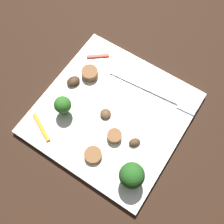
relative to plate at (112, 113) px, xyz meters
name	(u,v)px	position (x,y,z in m)	size (l,w,h in m)	color
ground_plane	(112,115)	(0.00, 0.00, -0.01)	(1.40, 1.40, 0.00)	black
plate	(112,113)	(0.00, 0.00, 0.00)	(0.26, 0.26, 0.01)	white
fork	(158,94)	(0.05, 0.08, 0.01)	(0.18, 0.03, 0.00)	silver
broccoli_floret_0	(63,105)	(-0.07, -0.05, 0.03)	(0.03, 0.03, 0.04)	#347525
broccoli_floret_1	(132,175)	(0.09, -0.09, 0.04)	(0.04, 0.04, 0.05)	#296420
sausage_slice_0	(90,73)	(-0.08, 0.04, 0.01)	(0.03, 0.03, 0.02)	brown
sausage_slice_1	(93,155)	(0.02, -0.09, 0.01)	(0.03, 0.03, 0.01)	brown
sausage_slice_2	(114,136)	(0.03, -0.04, 0.01)	(0.03, 0.03, 0.01)	brown
mushroom_0	(135,142)	(0.07, -0.03, 0.01)	(0.02, 0.01, 0.01)	#4C331E
mushroom_1	(73,81)	(-0.10, 0.01, 0.01)	(0.03, 0.02, 0.01)	#422B19
mushroom_2	(106,114)	(-0.01, -0.01, 0.01)	(0.02, 0.02, 0.01)	brown
pepper_strip_0	(98,56)	(-0.09, 0.09, 0.01)	(0.05, 0.01, 0.00)	red
pepper_strip_1	(41,127)	(-0.09, -0.10, 0.01)	(0.06, 0.01, 0.00)	orange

